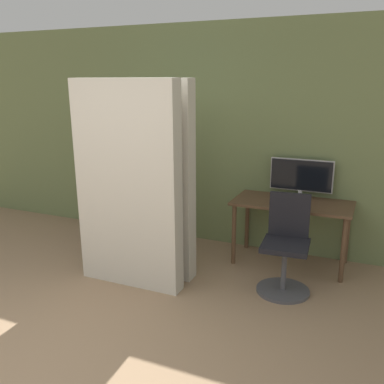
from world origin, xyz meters
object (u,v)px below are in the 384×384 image
Objects in this scene: monitor at (301,176)px; mattress_near at (128,187)px; mattress_far at (145,180)px; office_chair at (286,252)px; bookshelf at (115,171)px.

mattress_near is at bearing -136.01° from monitor.
office_chair is at bearing 6.57° from mattress_far.
monitor is at bearing 0.42° from bookshelf.
mattress_far is at bearing -44.33° from bookshelf.
office_chair is (0.04, -0.89, -0.58)m from monitor.
bookshelf is 0.83× the size of mattress_near.
bookshelf is 1.50m from mattress_far.
mattress_near is (-1.47, -0.49, 0.63)m from office_chair.
mattress_far reaches higher than office_chair.
mattress_far is (1.06, -1.04, 0.19)m from bookshelf.
office_chair is 0.57× the size of bookshelf.
office_chair is at bearing -18.99° from bookshelf.
mattress_near is 1.00× the size of mattress_far.
mattress_far is (-1.47, -0.17, 0.63)m from office_chair.
bookshelf is at bearing 128.06° from mattress_near.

